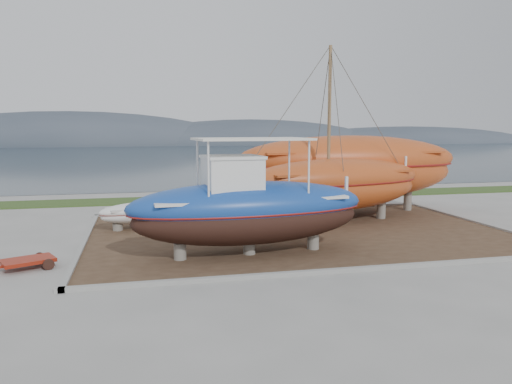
{
  "coord_description": "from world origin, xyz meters",
  "views": [
    {
      "loc": [
        -6.82,
        -16.73,
        4.68
      ],
      "look_at": [
        -1.98,
        4.0,
        1.91
      ],
      "focal_mm": 35.0,
      "sensor_mm": 36.0,
      "label": 1
    }
  ],
  "objects": [
    {
      "name": "ground",
      "position": [
        0.0,
        0.0,
        0.0
      ],
      "size": [
        140.0,
        140.0,
        0.0
      ],
      "primitive_type": "plane",
      "color": "gray",
      "rests_on": "ground"
    },
    {
      "name": "dirt_patch",
      "position": [
        0.0,
        4.0,
        0.03
      ],
      "size": [
        18.0,
        12.0,
        0.06
      ],
      "primitive_type": "cube",
      "color": "#422D1E",
      "rests_on": "ground"
    },
    {
      "name": "curb_frame",
      "position": [
        0.0,
        4.0,
        0.07
      ],
      "size": [
        18.6,
        12.6,
        0.15
      ],
      "primitive_type": null,
      "color": "gray",
      "rests_on": "ground"
    },
    {
      "name": "grass_strip",
      "position": [
        0.0,
        15.5,
        0.04
      ],
      "size": [
        44.0,
        3.0,
        0.08
      ],
      "primitive_type": "cube",
      "color": "#284219",
      "rests_on": "ground"
    },
    {
      "name": "sea",
      "position": [
        0.0,
        70.0,
        0.0
      ],
      "size": [
        260.0,
        100.0,
        0.04
      ],
      "primitive_type": null,
      "color": "#182731",
      "rests_on": "ground"
    },
    {
      "name": "mountain_ridge",
      "position": [
        0.0,
        125.0,
        0.0
      ],
      "size": [
        200.0,
        36.0,
        20.0
      ],
      "primitive_type": null,
      "color": "#333D49",
      "rests_on": "ground"
    },
    {
      "name": "blue_caique",
      "position": [
        -2.99,
        0.72,
        2.18
      ],
      "size": [
        9.02,
        3.43,
        4.25
      ],
      "primitive_type": null,
      "rotation": [
        0.0,
        0.0,
        0.08
      ],
      "color": "#184298",
      "rests_on": "dirt_patch"
    },
    {
      "name": "white_dinghy",
      "position": [
        -6.81,
        6.54,
        0.64
      ],
      "size": [
        4.15,
        2.61,
        1.17
      ],
      "primitive_type": null,
      "rotation": [
        0.0,
        0.0,
        0.32
      ],
      "color": "white",
      "rests_on": "dirt_patch"
    },
    {
      "name": "orange_sailboat",
      "position": [
        2.42,
        5.7,
        4.26
      ],
      "size": [
        9.94,
        4.71,
        8.4
      ],
      "primitive_type": null,
      "rotation": [
        0.0,
        0.0,
        0.21
      ],
      "color": "#AA441A",
      "rests_on": "dirt_patch"
    },
    {
      "name": "orange_bare_hull",
      "position": [
        4.19,
        8.3,
        2.1
      ],
      "size": [
        12.44,
        3.8,
        4.07
      ],
      "primitive_type": null,
      "rotation": [
        0.0,
        0.0,
        -0.01
      ],
      "color": "#AA441A",
      "rests_on": "dirt_patch"
    },
    {
      "name": "red_trailer",
      "position": [
        -10.54,
        0.71,
        0.17
      ],
      "size": [
        2.69,
        2.09,
        0.34
      ],
      "primitive_type": null,
      "rotation": [
        0.0,
        0.0,
        0.43
      ],
      "color": "maroon",
      "rests_on": "ground"
    }
  ]
}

